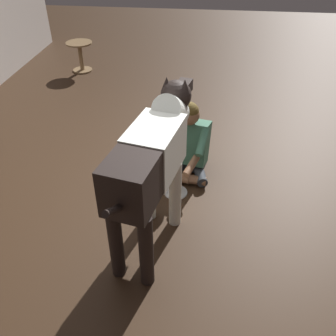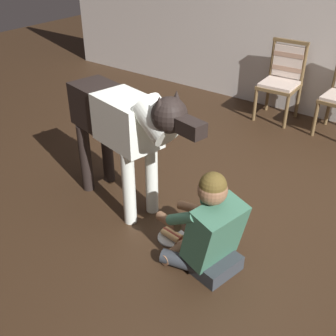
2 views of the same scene
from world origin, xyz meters
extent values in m
plane|color=#352315|center=(0.00, 0.00, 0.00)|extent=(15.28, 15.28, 0.00)
cylinder|color=brown|center=(-0.28, 2.07, 0.21)|extent=(0.04, 0.04, 0.42)
cylinder|color=brown|center=(-0.70, 2.06, 0.21)|extent=(0.04, 0.04, 0.42)
cylinder|color=brown|center=(-0.30, 2.49, 0.21)|extent=(0.04, 0.04, 0.42)
cylinder|color=brown|center=(-0.71, 2.47, 0.21)|extent=(0.04, 0.04, 0.42)
cube|color=brown|center=(-0.50, 2.27, 0.44)|extent=(0.48, 0.48, 0.04)
cube|color=beige|center=(-0.50, 2.27, 0.48)|extent=(0.44, 0.44, 0.04)
cylinder|color=brown|center=(-0.30, 2.49, 0.72)|extent=(0.04, 0.04, 0.52)
cylinder|color=brown|center=(-0.71, 2.47, 0.72)|extent=(0.04, 0.04, 0.52)
cube|color=brown|center=(-0.51, 2.48, 0.96)|extent=(0.46, 0.06, 0.04)
cube|color=beige|center=(-0.51, 2.48, 0.71)|extent=(0.38, 0.06, 0.40)
cube|color=#A57E67|center=(-0.51, 2.48, 0.80)|extent=(0.39, 0.07, 0.06)
cube|color=#A57E67|center=(-0.51, 2.48, 0.62)|extent=(0.39, 0.07, 0.06)
cylinder|color=brown|center=(0.08, 2.08, 0.21)|extent=(0.04, 0.04, 0.42)
cylinder|color=brown|center=(0.10, 2.49, 0.21)|extent=(0.04, 0.04, 0.42)
cube|color=#31363C|center=(0.30, -0.57, 0.06)|extent=(0.31, 0.38, 0.12)
cylinder|color=#31363C|center=(0.11, -0.69, 0.07)|extent=(0.41, 0.19, 0.11)
cylinder|color=#8E6144|center=(-0.02, -0.59, 0.06)|extent=(0.14, 0.37, 0.09)
cylinder|color=#31363C|center=(0.17, -0.38, 0.07)|extent=(0.39, 0.33, 0.11)
cylinder|color=#8E6144|center=(0.01, -0.42, 0.06)|extent=(0.19, 0.37, 0.09)
cube|color=#396951|center=(0.25, -0.56, 0.35)|extent=(0.38, 0.46, 0.49)
cylinder|color=#396951|center=(0.06, -0.70, 0.47)|extent=(0.30, 0.14, 0.24)
cylinder|color=#8E6144|center=(-0.12, -0.60, 0.30)|extent=(0.28, 0.16, 0.12)
cylinder|color=#396951|center=(0.14, -0.35, 0.47)|extent=(0.30, 0.14, 0.24)
cylinder|color=#8E6144|center=(-0.07, -0.36, 0.30)|extent=(0.27, 0.09, 0.12)
sphere|color=#8E6144|center=(0.21, -0.55, 0.69)|extent=(0.21, 0.21, 0.21)
sphere|color=brown|center=(0.21, -0.55, 0.72)|extent=(0.19, 0.19, 0.19)
cylinder|color=white|center=(-0.56, -0.26, 0.34)|extent=(0.11, 0.11, 0.68)
cylinder|color=white|center=(-0.61, -0.50, 0.34)|extent=(0.11, 0.11, 0.68)
cylinder|color=black|center=(-1.22, -0.11, 0.34)|extent=(0.11, 0.11, 0.68)
cylinder|color=black|center=(-1.27, -0.35, 0.34)|extent=(0.11, 0.11, 0.68)
cube|color=white|center=(-0.72, -0.35, 0.87)|extent=(0.60, 0.46, 0.39)
cube|color=black|center=(-1.13, -0.26, 0.87)|extent=(0.52, 0.42, 0.37)
cylinder|color=white|center=(-0.35, -0.43, 1.01)|extent=(0.43, 0.32, 0.37)
sphere|color=black|center=(-0.23, -0.45, 1.09)|extent=(0.26, 0.26, 0.26)
cube|color=black|center=(-0.01, -0.50, 1.07)|extent=(0.22, 0.16, 0.10)
cone|color=black|center=(-0.22, -0.37, 1.19)|extent=(0.11, 0.11, 0.12)
cone|color=black|center=(-0.25, -0.53, 1.19)|extent=(0.11, 0.11, 0.12)
cylinder|color=black|center=(-1.37, -0.20, 0.83)|extent=(0.35, 0.12, 0.23)
cylinder|color=silver|center=(-0.19, -0.46, 0.01)|extent=(0.24, 0.24, 0.01)
cylinder|color=#EAB876|center=(-0.19, -0.48, 0.04)|extent=(0.18, 0.07, 0.05)
cylinder|color=#EAB876|center=(-0.19, -0.44, 0.04)|extent=(0.18, 0.07, 0.05)
cylinder|color=#A43E2C|center=(-0.19, -0.46, 0.04)|extent=(0.19, 0.06, 0.04)
camera|label=1|loc=(-3.03, -0.72, 2.40)|focal=38.98mm
camera|label=2|loc=(1.33, -2.58, 2.26)|focal=44.06mm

